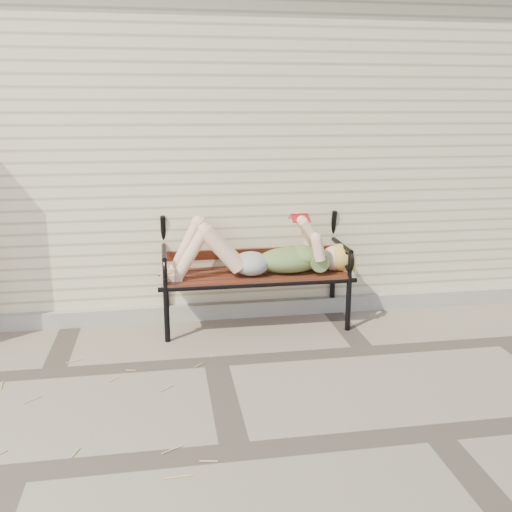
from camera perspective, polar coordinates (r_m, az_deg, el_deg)
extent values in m
plane|color=gray|center=(4.63, -4.04, -10.48)|extent=(80.00, 80.00, 0.00)
cube|color=beige|center=(7.20, -6.57, 10.85)|extent=(8.00, 4.00, 3.00)
cube|color=#473733|center=(7.28, -6.98, 23.91)|extent=(8.30, 4.30, 0.30)
cube|color=#A8A397|center=(5.49, -5.02, -5.51)|extent=(8.00, 0.10, 0.15)
cylinder|color=black|center=(4.96, -8.92, -5.80)|extent=(0.05, 0.05, 0.49)
cylinder|color=black|center=(5.42, -8.99, -4.01)|extent=(0.05, 0.05, 0.49)
cylinder|color=black|center=(5.21, 9.22, -4.78)|extent=(0.05, 0.05, 0.49)
cylinder|color=black|center=(5.66, 7.65, -3.16)|extent=(0.05, 0.05, 0.49)
cube|color=#552615|center=(5.17, -0.07, -1.87)|extent=(1.66, 0.54, 0.03)
cylinder|color=black|center=(4.95, 0.39, -2.91)|extent=(1.75, 0.04, 0.04)
cylinder|color=black|center=(5.41, -0.49, -1.36)|extent=(1.75, 0.04, 0.04)
torus|color=black|center=(5.40, -0.70, 4.79)|extent=(0.30, 0.04, 0.30)
ellipsoid|color=#0A424B|center=(5.16, 3.34, -0.41)|extent=(0.59, 0.34, 0.23)
ellipsoid|color=#0A424B|center=(5.18, 4.76, 0.06)|extent=(0.28, 0.33, 0.18)
ellipsoid|color=#9B9B9F|center=(5.11, -0.50, -0.76)|extent=(0.33, 0.37, 0.21)
sphere|color=beige|center=(5.27, 7.87, -0.21)|extent=(0.24, 0.24, 0.24)
ellipsoid|color=#EFD65A|center=(5.29, 8.44, -0.13)|extent=(0.27, 0.28, 0.25)
cube|color=#9E1213|center=(5.09, 4.37, 4.15)|extent=(0.15, 0.02, 0.02)
cube|color=silver|center=(5.05, 4.49, 3.73)|extent=(0.15, 0.10, 0.06)
cube|color=silver|center=(5.14, 4.25, 3.92)|extent=(0.15, 0.10, 0.06)
cube|color=#9E1213|center=(5.05, 4.50, 3.77)|extent=(0.16, 0.10, 0.06)
cube|color=#9E1213|center=(5.14, 4.24, 3.97)|extent=(0.16, 0.10, 0.06)
cylinder|color=#D8B369|center=(3.32, -11.50, -21.72)|extent=(0.09, 0.05, 0.01)
cylinder|color=#D8B369|center=(4.68, -14.22, -10.53)|extent=(0.05, 0.06, 0.01)
cylinder|color=#D8B369|center=(4.29, -11.81, -12.82)|extent=(0.06, 0.06, 0.01)
cylinder|color=#D8B369|center=(3.90, -14.00, -15.94)|extent=(0.09, 0.02, 0.01)
cylinder|color=#D8B369|center=(3.74, -6.17, -16.95)|extent=(0.02, 0.13, 0.01)
cylinder|color=#D8B369|center=(4.02, -19.86, -15.40)|extent=(0.10, 0.05, 0.01)
cylinder|color=#D8B369|center=(3.37, -3.70, -20.79)|extent=(0.06, 0.11, 0.01)
cylinder|color=#D8B369|center=(3.67, -15.96, -18.20)|extent=(0.13, 0.01, 0.01)
cylinder|color=#D8B369|center=(3.91, -23.96, -16.79)|extent=(0.07, 0.10, 0.01)
cylinder|color=#D8B369|center=(4.81, -4.57, -9.42)|extent=(0.11, 0.07, 0.01)
cylinder|color=#D8B369|center=(3.92, -15.39, -15.89)|extent=(0.05, 0.08, 0.01)
cylinder|color=#D8B369|center=(3.90, -19.15, -16.37)|extent=(0.03, 0.09, 0.01)
cylinder|color=#D8B369|center=(4.79, -10.39, -9.74)|extent=(0.14, 0.04, 0.01)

